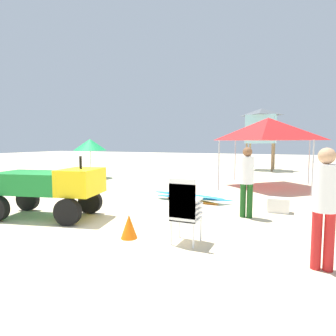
# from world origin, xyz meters

# --- Properties ---
(ground) EXTENTS (80.00, 80.00, 0.00)m
(ground) POSITION_xyz_m (0.00, 0.00, 0.00)
(ground) COLOR beige
(utility_cart) EXTENTS (2.75, 1.79, 1.50)m
(utility_cart) POSITION_xyz_m (-1.54, -0.14, 0.78)
(utility_cart) COLOR #197A2D
(utility_cart) RESTS_ON ground
(stacked_plastic_chairs) EXTENTS (0.48, 0.48, 1.20)m
(stacked_plastic_chairs) POSITION_xyz_m (2.08, -0.58, 0.70)
(stacked_plastic_chairs) COLOR white
(stacked_plastic_chairs) RESTS_ON ground
(surfboard_pile) EXTENTS (2.66, 0.72, 0.24)m
(surfboard_pile) POSITION_xyz_m (0.94, 3.00, 0.12)
(surfboard_pile) COLOR orange
(surfboard_pile) RESTS_ON ground
(lifeguard_near_left) EXTENTS (0.32, 0.32, 1.71)m
(lifeguard_near_left) POSITION_xyz_m (2.80, 1.78, 0.98)
(lifeguard_near_left) COLOR #194C19
(lifeguard_near_left) RESTS_ON ground
(lifeguard_near_center) EXTENTS (0.32, 0.32, 1.75)m
(lifeguard_near_center) POSITION_xyz_m (4.25, -0.75, 1.01)
(lifeguard_near_center) COLOR red
(lifeguard_near_center) RESTS_ON ground
(popup_canopy) EXTENTS (3.25, 3.25, 2.80)m
(popup_canopy) POSITION_xyz_m (2.79, 7.06, 2.35)
(popup_canopy) COLOR #B2B2B7
(popup_canopy) RESTS_ON ground
(lifeguard_tower) EXTENTS (1.98, 1.98, 3.99)m
(lifeguard_tower) POSITION_xyz_m (1.73, 14.48, 2.88)
(lifeguard_tower) COLOR olive
(lifeguard_tower) RESTS_ON ground
(beach_umbrella_left) EXTENTS (1.65, 1.65, 1.98)m
(beach_umbrella_left) POSITION_xyz_m (-5.72, 6.54, 1.69)
(beach_umbrella_left) COLOR beige
(beach_umbrella_left) RESTS_ON ground
(traffic_cone_near) EXTENTS (0.32, 0.32, 0.46)m
(traffic_cone_near) POSITION_xyz_m (1.00, -0.69, 0.23)
(traffic_cone_near) COLOR orange
(traffic_cone_near) RESTS_ON ground
(traffic_cone_far) EXTENTS (0.38, 0.38, 0.55)m
(traffic_cone_far) POSITION_xyz_m (-3.68, 4.13, 0.27)
(traffic_cone_far) COLOR orange
(traffic_cone_far) RESTS_ON ground
(cooler_box) EXTENTS (0.54, 0.34, 0.38)m
(cooler_box) POSITION_xyz_m (3.49, 2.65, 0.19)
(cooler_box) COLOR white
(cooler_box) RESTS_ON ground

